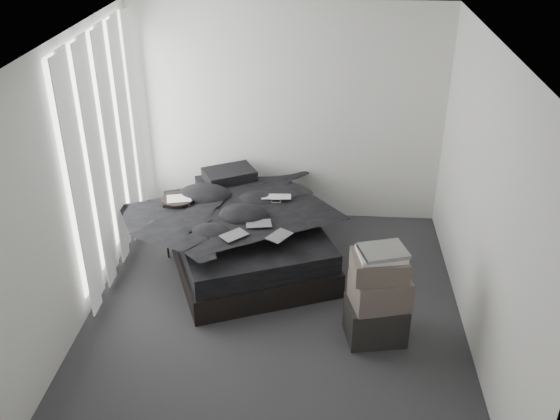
# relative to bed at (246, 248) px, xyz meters

# --- Properties ---
(floor) EXTENTS (3.60, 4.20, 0.01)m
(floor) POSITION_rel_bed_xyz_m (0.40, -1.02, -0.14)
(floor) COLOR #2F2F32
(floor) RESTS_ON ground
(ceiling) EXTENTS (3.60, 4.20, 0.01)m
(ceiling) POSITION_rel_bed_xyz_m (0.40, -1.02, 2.46)
(ceiling) COLOR white
(ceiling) RESTS_ON ground
(wall_back) EXTENTS (3.60, 0.01, 2.60)m
(wall_back) POSITION_rel_bed_xyz_m (0.40, 1.08, 1.16)
(wall_back) COLOR silver
(wall_back) RESTS_ON ground
(wall_front) EXTENTS (3.60, 0.01, 2.60)m
(wall_front) POSITION_rel_bed_xyz_m (0.40, -3.12, 1.16)
(wall_front) COLOR silver
(wall_front) RESTS_ON ground
(wall_left) EXTENTS (0.01, 4.20, 2.60)m
(wall_left) POSITION_rel_bed_xyz_m (-1.40, -1.02, 1.16)
(wall_left) COLOR silver
(wall_left) RESTS_ON ground
(wall_right) EXTENTS (0.01, 4.20, 2.60)m
(wall_right) POSITION_rel_bed_xyz_m (2.20, -1.02, 1.16)
(wall_right) COLOR silver
(wall_right) RESTS_ON ground
(window_left) EXTENTS (0.02, 2.00, 2.30)m
(window_left) POSITION_rel_bed_xyz_m (-1.38, -0.12, 1.21)
(window_left) COLOR white
(window_left) RESTS_ON wall_left
(curtain_left) EXTENTS (0.06, 2.12, 2.48)m
(curtain_left) POSITION_rel_bed_xyz_m (-1.33, -0.12, 1.14)
(curtain_left) COLOR white
(curtain_left) RESTS_ON wall_left
(bed) EXTENTS (2.15, 2.43, 0.27)m
(bed) POSITION_rel_bed_xyz_m (0.00, 0.00, 0.00)
(bed) COLOR black
(bed) RESTS_ON floor
(mattress) EXTENTS (2.08, 2.35, 0.21)m
(mattress) POSITION_rel_bed_xyz_m (0.00, 0.00, 0.24)
(mattress) COLOR black
(mattress) RESTS_ON bed
(duvet) EXTENTS (2.01, 2.14, 0.23)m
(duvet) POSITION_rel_bed_xyz_m (0.02, -0.05, 0.47)
(duvet) COLOR black
(duvet) RESTS_ON mattress
(pillow_lower) EXTENTS (0.71, 0.60, 0.14)m
(pillow_lower) POSITION_rel_bed_xyz_m (-0.33, 0.71, 0.42)
(pillow_lower) COLOR black
(pillow_lower) RESTS_ON mattress
(pillow_upper) EXTENTS (0.68, 0.61, 0.13)m
(pillow_upper) POSITION_rel_bed_xyz_m (-0.26, 0.71, 0.55)
(pillow_upper) COLOR black
(pillow_upper) RESTS_ON pillow_lower
(laptop) EXTENTS (0.33, 0.23, 0.03)m
(laptop) POSITION_rel_bed_xyz_m (0.33, 0.18, 0.60)
(laptop) COLOR silver
(laptop) RESTS_ON duvet
(comic_a) EXTENTS (0.30, 0.29, 0.01)m
(comic_a) POSITION_rel_bed_xyz_m (-0.03, -0.59, 0.59)
(comic_a) COLOR black
(comic_a) RESTS_ON duvet
(comic_b) EXTENTS (0.28, 0.21, 0.01)m
(comic_b) POSITION_rel_bed_xyz_m (0.19, -0.34, 0.59)
(comic_b) COLOR black
(comic_b) RESTS_ON duvet
(comic_c) EXTENTS (0.28, 0.30, 0.01)m
(comic_c) POSITION_rel_bed_xyz_m (0.42, -0.57, 0.60)
(comic_c) COLOR black
(comic_c) RESTS_ON duvet
(side_stand) EXTENTS (0.39, 0.39, 0.66)m
(side_stand) POSITION_rel_bed_xyz_m (-0.74, 0.11, 0.20)
(side_stand) COLOR black
(side_stand) RESTS_ON floor
(papers) EXTENTS (0.30, 0.25, 0.01)m
(papers) POSITION_rel_bed_xyz_m (-0.73, 0.10, 0.54)
(papers) COLOR white
(papers) RESTS_ON side_stand
(floor_books) EXTENTS (0.17, 0.22, 0.14)m
(floor_books) POSITION_rel_bed_xyz_m (-0.70, 0.06, -0.07)
(floor_books) COLOR black
(floor_books) RESTS_ON floor
(box_lower) EXTENTS (0.58, 0.49, 0.38)m
(box_lower) POSITION_rel_bed_xyz_m (1.34, -1.23, 0.06)
(box_lower) COLOR black
(box_lower) RESTS_ON floor
(box_mid) EXTENTS (0.57, 0.49, 0.29)m
(box_mid) POSITION_rel_bed_xyz_m (1.36, -1.23, 0.39)
(box_mid) COLOR #554A43
(box_mid) RESTS_ON box_lower
(box_upper) EXTENTS (0.51, 0.43, 0.20)m
(box_upper) POSITION_rel_bed_xyz_m (1.33, -1.23, 0.64)
(box_upper) COLOR #554A43
(box_upper) RESTS_ON box_mid
(art_book_white) EXTENTS (0.45, 0.38, 0.04)m
(art_book_white) POSITION_rel_bed_xyz_m (1.34, -1.23, 0.76)
(art_book_white) COLOR silver
(art_book_white) RESTS_ON box_upper
(art_book_snake) EXTENTS (0.45, 0.40, 0.04)m
(art_book_snake) POSITION_rel_bed_xyz_m (1.36, -1.23, 0.80)
(art_book_snake) COLOR silver
(art_book_snake) RESTS_ON art_book_white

